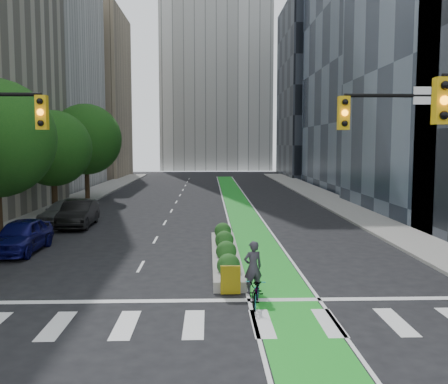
{
  "coord_description": "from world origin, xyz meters",
  "views": [
    {
      "loc": [
        0.44,
        -15.22,
        5.29
      ],
      "look_at": [
        1.18,
        8.39,
        3.0
      ],
      "focal_mm": 40.0,
      "sensor_mm": 36.0,
      "label": 1
    }
  ],
  "objects": [
    {
      "name": "parked_car_left_mid",
      "position": [
        -7.88,
        16.55,
        0.84
      ],
      "size": [
        1.93,
        5.15,
        1.68
      ],
      "primitive_type": "imported",
      "rotation": [
        0.0,
        0.0,
        0.03
      ],
      "color": "black",
      "rests_on": "ground"
    },
    {
      "name": "tree_midfar",
      "position": [
        -11.0,
        22.0,
        4.95
      ],
      "size": [
        5.6,
        5.6,
        7.76
      ],
      "color": "black",
      "rests_on": "ground"
    },
    {
      "name": "ground",
      "position": [
        0.0,
        0.0,
        0.0
      ],
      "size": [
        160.0,
        160.0,
        0.0
      ],
      "primitive_type": "plane",
      "color": "black",
      "rests_on": "ground"
    },
    {
      "name": "sidewalk_left",
      "position": [
        -11.8,
        25.0,
        0.07
      ],
      "size": [
        3.6,
        90.0,
        0.15
      ],
      "primitive_type": "cube",
      "color": "gray",
      "rests_on": "ground"
    },
    {
      "name": "bike_lane_paint",
      "position": [
        3.0,
        30.0,
        0.01
      ],
      "size": [
        2.2,
        70.0,
        0.01
      ],
      "primitive_type": "cube",
      "color": "#1B9924",
      "rests_on": "ground"
    },
    {
      "name": "bicycle",
      "position": [
        2.0,
        0.64,
        0.48
      ],
      "size": [
        0.93,
        1.9,
        0.96
      ],
      "primitive_type": "imported",
      "rotation": [
        0.0,
        0.0,
        -0.17
      ],
      "color": "gray",
      "rests_on": "ground"
    },
    {
      "name": "sidewalk_right",
      "position": [
        11.8,
        25.0,
        0.07
      ],
      "size": [
        3.6,
        90.0,
        0.15
      ],
      "primitive_type": "cube",
      "color": "gray",
      "rests_on": "ground"
    },
    {
      "name": "cyclist",
      "position": [
        2.0,
        1.98,
        0.94
      ],
      "size": [
        0.79,
        0.64,
        1.89
      ],
      "primitive_type": "imported",
      "rotation": [
        0.0,
        0.0,
        3.45
      ],
      "color": "#312D36",
      "rests_on": "ground"
    },
    {
      "name": "parked_car_left_far",
      "position": [
        -9.3,
        18.22,
        0.72
      ],
      "size": [
        2.64,
        5.17,
        1.44
      ],
      "primitive_type": "imported",
      "rotation": [
        0.0,
        0.0,
        -0.13
      ],
      "color": "#595C5F",
      "rests_on": "ground"
    },
    {
      "name": "parked_car_left_near",
      "position": [
        -8.7,
        9.05,
        0.82
      ],
      "size": [
        2.01,
        4.85,
        1.64
      ],
      "primitive_type": "imported",
      "rotation": [
        0.0,
        0.0,
        -0.01
      ],
      "color": "#0E0E55",
      "rests_on": "ground"
    },
    {
      "name": "building_tan_far",
      "position": [
        -20.0,
        66.0,
        13.0
      ],
      "size": [
        14.0,
        16.0,
        26.0
      ],
      "primitive_type": "cube",
      "color": "tan",
      "rests_on": "ground"
    },
    {
      "name": "building_glass_far",
      "position": [
        21.0,
        45.0,
        21.0
      ],
      "size": [
        14.0,
        24.0,
        42.0
      ],
      "primitive_type": "cube",
      "color": "#19212D",
      "rests_on": "ground"
    },
    {
      "name": "tree_far",
      "position": [
        -11.0,
        32.0,
        5.69
      ],
      "size": [
        6.6,
        6.6,
        9.0
      ],
      "color": "black",
      "rests_on": "ground"
    },
    {
      "name": "median_planter",
      "position": [
        1.2,
        7.04,
        0.37
      ],
      "size": [
        1.2,
        10.26,
        1.1
      ],
      "color": "gray",
      "rests_on": "ground"
    },
    {
      "name": "building_dark_end",
      "position": [
        20.0,
        68.0,
        14.0
      ],
      "size": [
        14.0,
        18.0,
        28.0
      ],
      "primitive_type": "cube",
      "color": "black",
      "rests_on": "ground"
    }
  ]
}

